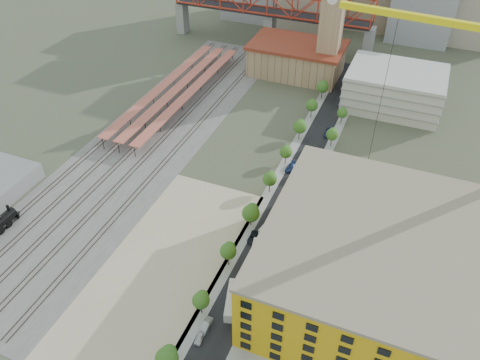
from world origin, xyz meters
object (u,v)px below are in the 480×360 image
at_px(construction_building, 367,262).
at_px(site_trailer_c, 266,235).
at_px(site_trailer_a, 233,300).
at_px(site_trailer_d, 271,225).
at_px(car_0, 200,337).
at_px(clock_tower, 333,10).
at_px(site_trailer_b, 256,255).

distance_m(construction_building, site_trailer_c, 28.08).
distance_m(construction_building, site_trailer_a, 31.25).
xyz_separation_m(site_trailer_d, car_0, (-3.00, -37.03, -0.55)).
relative_size(construction_building, site_trailer_c, 5.61).
bearing_deg(clock_tower, construction_building, -71.22).
distance_m(clock_tower, car_0, 129.34).
bearing_deg(site_trailer_b, site_trailer_a, -100.85).
distance_m(site_trailer_a, car_0, 11.23).
distance_m(clock_tower, site_trailer_d, 93.62).
bearing_deg(site_trailer_a, clock_tower, 78.34).
height_order(site_trailer_b, site_trailer_c, site_trailer_b).
relative_size(clock_tower, site_trailer_c, 5.77).
xyz_separation_m(construction_building, site_trailer_b, (-26.00, -0.70, -8.09)).
bearing_deg(site_trailer_d, site_trailer_a, -75.92).
xyz_separation_m(construction_building, car_0, (-29.00, -26.17, -8.76)).
xyz_separation_m(site_trailer_a, site_trailer_d, (0.00, 26.23, -0.20)).
relative_size(construction_building, site_trailer_d, 5.77).
distance_m(clock_tower, site_trailer_a, 118.82).
height_order(site_trailer_d, car_0, site_trailer_d).
xyz_separation_m(construction_building, site_trailer_d, (-26.00, 10.87, -8.21)).
bearing_deg(site_trailer_b, construction_building, -9.30).
height_order(site_trailer_a, car_0, site_trailer_a).
xyz_separation_m(site_trailer_b, site_trailer_d, (0.00, 11.57, -0.12)).
bearing_deg(site_trailer_b, car_0, -107.57).
bearing_deg(site_trailer_b, clock_tower, 83.69).
bearing_deg(clock_tower, site_trailer_a, -86.03).
bearing_deg(site_trailer_d, site_trailer_b, -75.92).
height_order(construction_building, site_trailer_a, construction_building).
relative_size(clock_tower, car_0, 13.66).
distance_m(clock_tower, site_trailer_c, 97.54).
distance_m(clock_tower, site_trailer_b, 104.66).
height_order(site_trailer_c, site_trailer_d, site_trailer_c).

